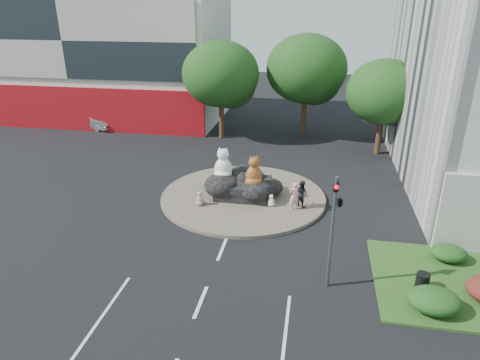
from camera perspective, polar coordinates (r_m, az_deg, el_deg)
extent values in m
plane|color=black|center=(17.92, -5.27, -15.90)|extent=(120.00, 120.00, 0.00)
cylinder|color=brown|center=(26.22, 0.42, -2.19)|extent=(10.00, 10.00, 0.20)
cube|color=silver|center=(47.19, -18.35, 15.42)|extent=(25.00, 12.00, 12.00)
cube|color=maroon|center=(42.66, -21.42, 8.83)|extent=(25.00, 0.30, 4.00)
cube|color=#B2AD9E|center=(41.74, -22.68, 16.80)|extent=(24.00, 0.15, 6.50)
cylinder|color=#382314|center=(37.49, -2.49, 8.42)|extent=(0.44, 0.44, 3.74)
ellipsoid|color=#113813|center=(36.75, -2.59, 13.94)|extent=(6.46, 6.46, 5.49)
sphere|color=#113813|center=(37.21, -1.16, 12.74)|extent=(4.25, 4.25, 4.25)
sphere|color=#113813|center=(36.72, -3.77, 12.97)|extent=(3.74, 3.74, 3.74)
cylinder|color=#382314|center=(38.54, 8.50, 8.76)|extent=(0.44, 0.44, 3.96)
ellipsoid|color=#113813|center=(37.81, 8.85, 14.45)|extent=(6.84, 6.84, 5.81)
sphere|color=#113813|center=(38.42, 10.02, 13.15)|extent=(4.50, 4.50, 4.50)
sphere|color=#113813|center=(37.63, 7.68, 13.51)|extent=(3.96, 3.96, 3.96)
cylinder|color=#382314|center=(35.10, 18.06, 5.93)|extent=(0.44, 0.44, 3.30)
ellipsoid|color=#113813|center=(34.37, 18.72, 11.07)|extent=(5.70, 5.70, 4.84)
sphere|color=#113813|center=(35.12, 19.77, 9.91)|extent=(3.75, 3.75, 3.75)
sphere|color=#113813|center=(34.08, 17.50, 10.22)|extent=(3.30, 3.30, 3.30)
ellipsoid|color=#113813|center=(18.58, 24.47, -14.41)|extent=(2.00, 1.60, 0.90)
ellipsoid|color=#113813|center=(22.10, 26.09, -8.74)|extent=(1.60, 1.28, 0.72)
cylinder|color=#595B60|center=(17.72, 12.13, -7.09)|extent=(0.14, 0.14, 5.00)
imported|color=black|center=(16.95, 12.59, -2.10)|extent=(0.21, 0.26, 1.30)
imported|color=black|center=(17.05, 13.21, -2.75)|extent=(0.26, 1.24, 0.50)
sphere|color=red|center=(16.61, 12.74, -0.95)|extent=(0.18, 0.18, 0.18)
cube|color=silver|center=(22.76, 28.60, 11.83)|extent=(0.50, 0.22, 0.12)
imported|color=pink|center=(24.30, 7.23, -2.11)|extent=(0.71, 0.64, 1.63)
imported|color=black|center=(24.75, 8.21, -1.77)|extent=(0.97, 0.94, 1.57)
imported|color=#B3B6BC|center=(43.05, -19.34, 7.56)|extent=(5.04, 2.69, 1.58)
cylinder|color=black|center=(19.72, 23.16, -12.25)|extent=(0.69, 0.69, 0.67)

